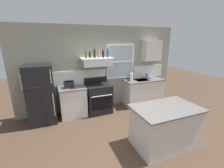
{
  "coord_description": "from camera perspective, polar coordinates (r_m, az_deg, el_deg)",
  "views": [
    {
      "loc": [
        -1.53,
        -2.53,
        2.29
      ],
      "look_at": [
        -0.05,
        1.2,
        1.1
      ],
      "focal_mm": 24.37,
      "sensor_mm": 36.0,
      "label": 1
    }
  ],
  "objects": [
    {
      "name": "upper_cabinet_right",
      "position": [
        5.67,
        14.73,
        12.04
      ],
      "size": [
        0.64,
        0.32,
        0.7
      ],
      "color": "silver"
    },
    {
      "name": "bottle_brown_stout",
      "position": [
        4.65,
        -8.34,
        10.73
      ],
      "size": [
        0.06,
        0.06,
        0.21
      ],
      "color": "#381E0F",
      "rests_on": "range_hood_shelf"
    },
    {
      "name": "sink_faucet",
      "position": [
        5.5,
        10.57,
        3.57
      ],
      "size": [
        0.03,
        0.17,
        0.28
      ],
      "color": "silver",
      "rests_on": "counter_right_with_sink"
    },
    {
      "name": "bottle_balsamic_dark",
      "position": [
        4.73,
        -3.41,
        11.13
      ],
      "size": [
        0.06,
        0.06,
        0.25
      ],
      "color": "black",
      "rests_on": "range_hood_shelf"
    },
    {
      "name": "counter_right_with_sink",
      "position": [
        5.64,
        11.62,
        -2.79
      ],
      "size": [
        1.43,
        0.63,
        0.91
      ],
      "color": "silver",
      "rests_on": "ground_plane"
    },
    {
      "name": "dish_soap_bottle",
      "position": [
        5.67,
        12.92,
        2.94
      ],
      "size": [
        0.06,
        0.06,
        0.18
      ],
      "primitive_type": "cylinder",
      "color": "blue",
      "rests_on": "counter_right_with_sink"
    },
    {
      "name": "range_hood_shelf",
      "position": [
        4.71,
        -5.73,
        8.31
      ],
      "size": [
        0.96,
        0.52,
        0.24
      ],
      "color": "silver"
    },
    {
      "name": "bottle_rose_pink",
      "position": [
        4.71,
        -4.99,
        11.39
      ],
      "size": [
        0.07,
        0.07,
        0.31
      ],
      "color": "#C67F84",
      "rests_on": "range_hood_shelf"
    },
    {
      "name": "kitchen_island",
      "position": [
        3.63,
        19.05,
        -14.77
      ],
      "size": [
        1.4,
        0.9,
        0.91
      ],
      "color": "silver",
      "rests_on": "ground_plane"
    },
    {
      "name": "counter_left_of_stove",
      "position": [
        4.82,
        -14.37,
        -6.4
      ],
      "size": [
        0.79,
        0.63,
        0.91
      ],
      "color": "silver",
      "rests_on": "ground_plane"
    },
    {
      "name": "bottle_olive_oil_square",
      "position": [
        4.55,
        -9.74,
        10.73
      ],
      "size": [
        0.06,
        0.06,
        0.25
      ],
      "color": "#4C601E",
      "rests_on": "range_hood_shelf"
    },
    {
      "name": "refrigerator",
      "position": [
        4.62,
        -25.07,
        -3.61
      ],
      "size": [
        0.7,
        0.72,
        1.65
      ],
      "color": "black",
      "rests_on": "ground_plane"
    },
    {
      "name": "bottle_blue_liqueur",
      "position": [
        4.77,
        -1.62,
        11.36
      ],
      "size": [
        0.07,
        0.07,
        0.28
      ],
      "color": "#1E478C",
      "rests_on": "range_hood_shelf"
    },
    {
      "name": "paper_towel_roll",
      "position": [
        5.22,
        7.32,
        2.59
      ],
      "size": [
        0.11,
        0.11,
        0.27
      ],
      "primitive_type": "cylinder",
      "color": "white",
      "rests_on": "counter_right_with_sink"
    },
    {
      "name": "stove_range",
      "position": [
        4.93,
        -5.04,
        -5.3
      ],
      "size": [
        0.76,
        0.69,
        1.09
      ],
      "color": "black",
      "rests_on": "ground_plane"
    },
    {
      "name": "toaster",
      "position": [
        4.65,
        -15.86,
        -0.12
      ],
      "size": [
        0.3,
        0.2,
        0.19
      ],
      "color": "black",
      "rests_on": "counter_left_of_stove"
    },
    {
      "name": "back_wall",
      "position": [
        5.09,
        -3.43,
        5.88
      ],
      "size": [
        5.4,
        0.11,
        2.7
      ],
      "color": "gray",
      "rests_on": "ground_plane"
    },
    {
      "name": "bottle_dark_green_wine",
      "position": [
        4.65,
        -6.57,
        11.17
      ],
      "size": [
        0.07,
        0.07,
        0.29
      ],
      "color": "#143819",
      "rests_on": "range_hood_shelf"
    },
    {
      "name": "ground_plane",
      "position": [
        3.74,
        8.08,
        -21.43
      ],
      "size": [
        16.0,
        16.0,
        0.0
      ],
      "primitive_type": "plane",
      "color": "#4C3828"
    }
  ]
}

